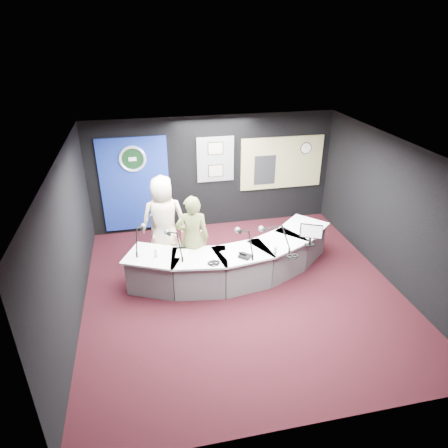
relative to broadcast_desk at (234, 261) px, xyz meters
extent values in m
plane|color=black|center=(0.05, -0.55, -0.38)|extent=(6.00, 6.00, 0.00)
cube|color=silver|center=(0.05, -0.55, 2.42)|extent=(6.00, 6.00, 0.02)
cube|color=black|center=(0.05, 2.45, 1.02)|extent=(6.00, 0.02, 2.80)
cube|color=black|center=(0.05, -3.55, 1.02)|extent=(6.00, 0.02, 2.80)
cube|color=black|center=(-2.95, -0.55, 1.02)|extent=(0.02, 6.00, 2.80)
cube|color=black|center=(3.05, -0.55, 1.02)|extent=(0.02, 6.00, 2.80)
cube|color=navy|center=(-1.85, 2.42, 0.88)|extent=(1.60, 0.05, 2.30)
torus|color=silver|center=(-1.85, 2.38, 1.52)|extent=(0.63, 0.07, 0.63)
cylinder|color=black|center=(-1.85, 2.38, 1.52)|extent=(0.48, 0.01, 0.48)
cube|color=slate|center=(0.10, 2.42, 1.38)|extent=(0.90, 0.04, 1.10)
cube|color=gray|center=(0.10, 2.39, 1.65)|extent=(0.34, 0.02, 0.27)
cube|color=gray|center=(0.10, 2.39, 1.09)|extent=(0.34, 0.02, 0.27)
cube|color=#9C9461|center=(1.80, 2.42, 1.18)|extent=(2.12, 0.06, 1.32)
cube|color=#FDD49F|center=(1.80, 2.41, 1.18)|extent=(2.00, 0.02, 1.20)
cube|color=black|center=(1.35, 2.39, 1.03)|extent=(0.55, 0.02, 0.75)
cylinder|color=white|center=(2.40, 2.39, 1.52)|extent=(0.28, 0.01, 0.28)
cube|color=gray|center=(-1.33, 1.26, 0.24)|extent=(0.50, 0.10, 0.70)
imported|color=beige|center=(-1.30, 1.01, 0.58)|extent=(0.94, 0.61, 1.92)
imported|color=#586032|center=(-0.80, 0.14, 0.53)|extent=(0.70, 0.50, 1.81)
cube|color=black|center=(1.46, -0.34, 0.70)|extent=(0.40, 0.21, 0.29)
cube|color=black|center=(0.09, -0.52, 0.40)|extent=(0.27, 0.27, 0.05)
torus|color=black|center=(0.97, -0.69, 0.39)|extent=(0.23, 0.23, 0.04)
torus|color=black|center=(-0.53, -0.61, 0.39)|extent=(0.24, 0.24, 0.04)
cube|color=white|center=(-1.05, -0.13, 0.38)|extent=(0.29, 0.37, 0.00)
cube|color=white|center=(-0.19, -0.34, 0.38)|extent=(0.28, 0.35, 0.00)
camera|label=1|loc=(-1.63, -6.71, 4.32)|focal=32.00mm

